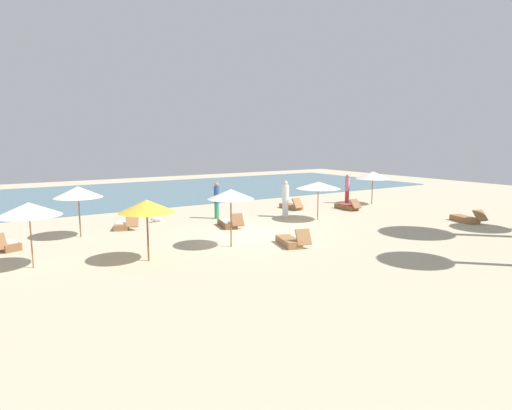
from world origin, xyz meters
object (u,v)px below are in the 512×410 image
at_px(umbrella_3, 29,209).
at_px(lounger_6, 347,206).
at_px(lounger_1, 466,219).
at_px(person_0, 347,188).
at_px(umbrella_5, 373,175).
at_px(umbrella_1, 231,194).
at_px(person_2, 285,199).
at_px(umbrella_0, 78,192).
at_px(lounger_3, 290,241).
at_px(person_1, 217,200).
at_px(umbrella_2, 147,206).
at_px(lounger_4, 228,223).
at_px(lounger_0, 292,206).
at_px(lounger_2, 4,245).
at_px(umbrella_4, 318,185).
at_px(lounger_5, 123,225).
at_px(dog, 157,219).

height_order(umbrella_3, lounger_6, umbrella_3).
xyz_separation_m(lounger_1, person_0, (-0.46, 7.95, 0.80)).
bearing_deg(umbrella_5, person_0, 134.07).
bearing_deg(umbrella_3, umbrella_1, -8.90).
relative_size(umbrella_3, person_0, 1.15).
xyz_separation_m(lounger_1, lounger_6, (-2.22, 6.12, 0.01)).
bearing_deg(umbrella_3, umbrella_5, 10.55).
distance_m(lounger_1, person_2, 9.20).
bearing_deg(umbrella_0, lounger_3, -42.24).
distance_m(umbrella_5, lounger_3, 12.61).
height_order(lounger_6, person_0, person_0).
relative_size(umbrella_5, person_1, 1.15).
height_order(umbrella_2, person_1, umbrella_2).
bearing_deg(lounger_4, person_1, 75.66).
xyz_separation_m(lounger_0, lounger_2, (-15.03, -1.72, 0.01)).
distance_m(umbrella_5, lounger_2, 20.64).
distance_m(umbrella_1, umbrella_4, 7.04).
distance_m(lounger_2, person_1, 9.94).
bearing_deg(umbrella_3, lounger_3, -13.73).
bearing_deg(lounger_6, umbrella_1, -158.29).
xyz_separation_m(lounger_6, person_2, (-4.57, 0.03, 0.81)).
xyz_separation_m(umbrella_5, lounger_3, (-11.03, -5.87, -1.69)).
height_order(lounger_2, person_0, person_0).
bearing_deg(umbrella_2, lounger_4, 34.88).
bearing_deg(lounger_3, lounger_5, 123.74).
bearing_deg(person_0, person_2, -164.11).
distance_m(lounger_0, lounger_4, 6.36).
height_order(lounger_0, person_0, person_0).
distance_m(umbrella_0, umbrella_1, 6.76).
distance_m(umbrella_2, person_0, 16.55).
height_order(lounger_0, lounger_6, lounger_0).
bearing_deg(lounger_4, lounger_2, 174.45).
bearing_deg(umbrella_5, umbrella_2, -163.25).
relative_size(umbrella_0, lounger_3, 1.25).
distance_m(umbrella_4, person_2, 2.01).
xyz_separation_m(umbrella_3, lounger_6, (17.04, 3.01, -1.77)).
bearing_deg(umbrella_1, lounger_2, 150.17).
bearing_deg(umbrella_4, person_0, 32.06).
bearing_deg(person_0, umbrella_0, -176.71).
bearing_deg(umbrella_4, umbrella_3, -173.85).
bearing_deg(person_2, dog, 160.21).
xyz_separation_m(lounger_3, lounger_6, (8.18, 5.17, 0.00)).
relative_size(lounger_3, person_2, 0.89).
relative_size(umbrella_5, lounger_4, 1.25).
bearing_deg(dog, umbrella_4, -28.07).
bearing_deg(lounger_0, umbrella_4, -105.65).
distance_m(lounger_5, dog, 1.94).
xyz_separation_m(umbrella_4, person_2, (-0.91, 1.59, -0.82)).
xyz_separation_m(umbrella_0, umbrella_1, (4.61, -4.95, 0.12)).
height_order(person_0, person_2, person_2).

